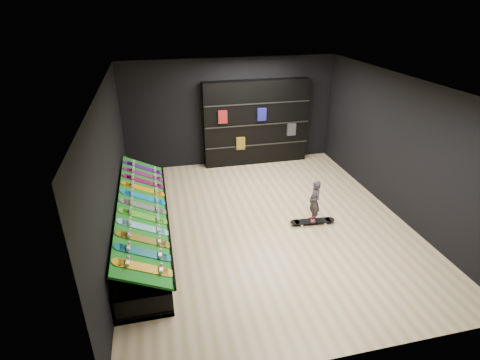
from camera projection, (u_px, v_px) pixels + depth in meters
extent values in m
cube|color=beige|center=(264.00, 223.00, 8.16)|extent=(6.00, 7.00, 0.01)
cube|color=white|center=(269.00, 84.00, 6.84)|extent=(6.00, 7.00, 0.01)
cube|color=black|center=(231.00, 113.00, 10.57)|extent=(6.00, 0.02, 3.00)
cube|color=black|center=(351.00, 271.00, 4.44)|extent=(6.00, 0.02, 3.00)
cube|color=black|center=(111.00, 174.00, 6.89)|extent=(0.02, 7.00, 3.00)
cube|color=black|center=(399.00, 147.00, 8.11)|extent=(0.02, 7.00, 3.00)
cube|color=#106616|center=(143.00, 208.00, 7.34)|extent=(0.92, 4.50, 0.46)
cube|color=black|center=(256.00, 123.00, 10.68)|extent=(3.01, 0.35, 2.41)
imported|color=black|center=(314.00, 209.00, 7.95)|extent=(0.16, 0.22, 0.56)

